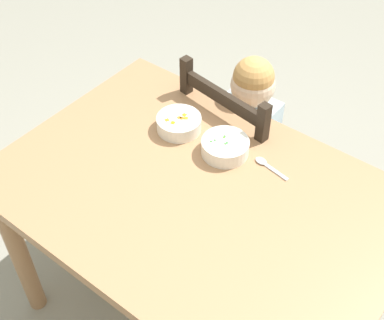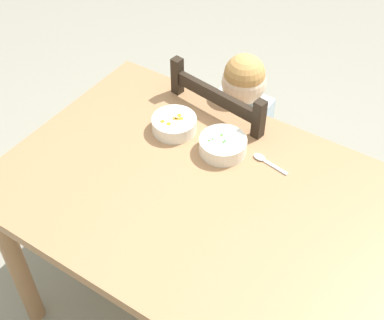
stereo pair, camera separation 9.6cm
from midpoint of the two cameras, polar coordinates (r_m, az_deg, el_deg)
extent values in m
plane|color=gray|center=(2.30, -0.67, -16.42)|extent=(8.00, 8.00, 0.00)
cube|color=#A77952|center=(1.68, -0.89, -3.78)|extent=(1.28, 0.89, 0.04)
cylinder|color=#A77952|center=(2.11, -19.82, -10.58)|extent=(0.07, 0.07, 0.74)
cylinder|color=#A77952|center=(2.41, -7.06, 1.15)|extent=(0.07, 0.07, 0.74)
cylinder|color=#A77952|center=(2.09, 18.48, -10.71)|extent=(0.07, 0.07, 0.74)
cube|color=black|center=(2.29, 4.13, 0.51)|extent=(0.48, 0.48, 0.02)
cube|color=black|center=(2.49, 10.04, -2.81)|extent=(0.04, 0.04, 0.41)
cube|color=black|center=(2.63, 3.25, 1.20)|extent=(0.04, 0.04, 0.41)
cube|color=black|center=(2.28, 4.61, -8.13)|extent=(0.04, 0.04, 0.41)
cube|color=black|center=(2.43, -2.43, -3.41)|extent=(0.04, 0.04, 0.41)
cube|color=black|center=(1.92, 5.41, 0.47)|extent=(0.04, 0.04, 0.50)
cube|color=black|center=(2.10, -2.82, 5.26)|extent=(0.04, 0.04, 0.50)
cube|color=black|center=(1.89, 1.19, 6.91)|extent=(0.36, 0.08, 0.05)
cube|color=black|center=(1.99, 1.13, 3.52)|extent=(0.36, 0.08, 0.05)
cube|color=silver|center=(2.16, 3.96, 3.29)|extent=(0.22, 0.14, 0.32)
sphere|color=beige|center=(2.01, 4.29, 8.36)|extent=(0.17, 0.17, 0.17)
sphere|color=tan|center=(1.99, 4.35, 9.25)|extent=(0.16, 0.16, 0.16)
cylinder|color=#3F4C72|center=(2.37, 0.89, -4.67)|extent=(0.07, 0.07, 0.43)
cylinder|color=#3F4C72|center=(2.33, 3.18, -5.79)|extent=(0.07, 0.07, 0.43)
cylinder|color=silver|center=(2.09, -0.41, 4.72)|extent=(0.06, 0.26, 0.14)
cylinder|color=silver|center=(1.99, 5.84, 2.06)|extent=(0.06, 0.26, 0.14)
cylinder|color=white|center=(1.77, 1.83, 1.58)|extent=(0.16, 0.16, 0.05)
cylinder|color=white|center=(1.79, 1.82, 1.02)|extent=(0.07, 0.07, 0.01)
cylinder|color=#489538|center=(1.76, 1.84, 1.76)|extent=(0.13, 0.13, 0.03)
sphere|color=#419437|center=(1.75, 0.29, 2.01)|extent=(0.01, 0.01, 0.01)
sphere|color=#438E39|center=(1.74, 1.86, 1.83)|extent=(0.01, 0.01, 0.01)
sphere|color=green|center=(1.77, 1.72, 2.66)|extent=(0.01, 0.01, 0.01)
sphere|color=green|center=(1.75, 2.03, 1.95)|extent=(0.01, 0.01, 0.01)
sphere|color=#549A2C|center=(1.77, 1.66, 2.52)|extent=(0.01, 0.01, 0.01)
sphere|color=#419041|center=(1.76, 0.68, 2.17)|extent=(0.01, 0.01, 0.01)
cylinder|color=white|center=(1.85, -3.42, 3.87)|extent=(0.16, 0.16, 0.05)
cylinder|color=white|center=(1.87, -3.39, 3.34)|extent=(0.07, 0.07, 0.01)
cylinder|color=orange|center=(1.85, -3.43, 4.05)|extent=(0.13, 0.13, 0.03)
cube|color=orange|center=(1.84, -2.67, 4.39)|extent=(0.02, 0.02, 0.01)
cube|color=orange|center=(1.83, -4.72, 4.07)|extent=(0.02, 0.02, 0.01)
cube|color=orange|center=(1.85, -2.88, 4.74)|extent=(0.01, 0.01, 0.01)
cube|color=orange|center=(1.84, -3.40, 4.40)|extent=(0.02, 0.02, 0.01)
cube|color=orange|center=(1.84, -3.10, 4.36)|extent=(0.02, 0.02, 0.01)
cube|color=orange|center=(1.82, -4.06, 3.81)|extent=(0.02, 0.02, 0.01)
cube|color=silver|center=(1.74, 7.52, -0.84)|extent=(0.10, 0.03, 0.00)
ellipsoid|color=silver|center=(1.77, 5.81, 0.28)|extent=(0.05, 0.04, 0.01)
camera|label=1|loc=(0.05, 88.37, 1.61)|focal=49.03mm
camera|label=2|loc=(0.05, -91.63, -1.61)|focal=49.03mm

